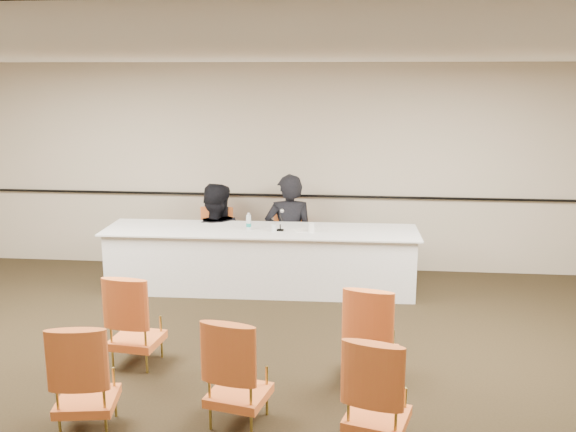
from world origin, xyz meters
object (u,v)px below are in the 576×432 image
Objects in this scene: panelist_main at (289,240)px; aud_chair_back_left at (86,375)px; coffee_cup at (311,228)px; panel_table at (261,260)px; aud_chair_front_right at (371,332)px; panelist_main_chair at (289,244)px; panelist_second at (215,249)px; panelist_second_chair at (215,242)px; aud_chair_front_left at (136,319)px; water_bottle at (249,221)px; aud_chair_back_right at (378,391)px; drinking_glass at (274,228)px; aud_chair_back_mid at (238,370)px; microphone at (280,221)px.

aud_chair_back_left is (-1.24, -4.18, -0.06)m from panelist_main.
coffee_cup is at bearing 56.33° from aud_chair_back_left.
coffee_cup is (0.68, -0.09, 0.48)m from panel_table.
aud_chair_front_right is at bearing -72.94° from coffee_cup.
panelist_second is at bearing 180.00° from panelist_main_chair.
panelist_main_chair is at bearing 175.84° from panelist_second.
panelist_main reaches higher than panel_table.
aud_chair_front_left is (-0.17, -2.94, 0.00)m from panelist_second_chair.
coffee_cup is at bearing 110.44° from panelist_main.
panel_table is at bearing 132.38° from aud_chair_front_right.
aud_chair_front_left is (-1.24, -2.96, 0.00)m from panelist_main_chair.
water_bottle is 0.24× the size of aud_chair_back_right.
drinking_glass is 0.11× the size of aud_chair_back_right.
aud_chair_front_left is at bearing 153.37° from aud_chair_back_mid.
panel_table is at bearing 172.52° from coffee_cup.
coffee_cup is at bearing -63.88° from panelist_main_chair.
panelist_main is at bearing 102.45° from aud_chair_back_mid.
panelist_second reaches higher than drinking_glass.
panelist_main_chair is 4.36m from aud_chair_back_left.
microphone is at bearing 69.70° from aud_chair_front_left.
panelist_second is 1.33m from microphone.
aud_chair_front_left is 2.65m from aud_chair_back_right.
panelist_main reaches higher than panelist_second_chair.
panelist_main_chair is at bearing 74.17° from aud_chair_front_left.
aud_chair_back_mid is at bearing 1.47° from aud_chair_back_left.
water_bottle is at bearing 78.73° from aud_chair_front_left.
panelist_main_chair is at bearing 120.33° from aud_chair_back_right.
panelist_second_chair is at bearing 134.35° from water_bottle.
aud_chair_back_mid is (-1.11, -0.90, 0.00)m from aud_chair_front_right.
panelist_second_chair is 4.07m from aud_chair_back_mid.
panel_table is 0.51m from drinking_glass.
panelist_main is at bearing 60.97° from panel_table.
panelist_main_chair is 7.61× the size of coffee_cup.
aud_chair_front_right is 1.43m from aud_chair_back_mid.
drinking_glass is 0.11× the size of aud_chair_back_mid.
aud_chair_front_left is (-0.17, -2.94, 0.09)m from panelist_second.
aud_chair_back_right reaches higher than panel_table.
panelist_main_chair is at bearing 79.67° from drinking_glass.
panelist_main_chair is 3.58× the size of microphone.
water_bottle reaches higher than aud_chair_front_right.
aud_chair_back_left is at bearing -107.61° from panelist_main_chair.
water_bottle is at bearing -179.49° from microphone.
aud_chair_back_mid is (-0.03, -3.95, 0.00)m from panelist_main_chair.
panelist_main is 0.06m from panelist_main_chair.
panelist_second is (-1.07, -0.02, -0.09)m from panelist_main_chair.
drinking_glass is at bearing 138.74° from panelist_second.
aud_chair_front_right reaches higher than drinking_glass.
aud_chair_front_left is 1.57m from aud_chair_back_mid.
aud_chair_front_left is at bearing -113.87° from microphone.
coffee_cup is (0.83, -0.06, -0.05)m from water_bottle.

